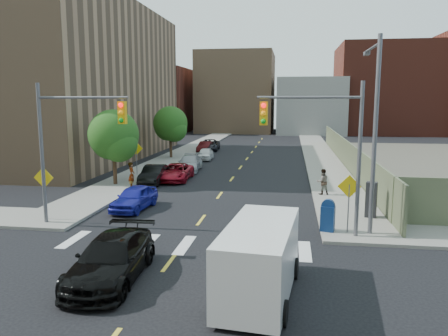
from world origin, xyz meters
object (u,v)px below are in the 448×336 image
(parked_car_red, at_px, (176,172))
(parked_car_maroon, at_px, (205,147))
(parked_car_black, at_px, (154,174))
(parked_car_grey, at_px, (209,145))
(cargo_van, at_px, (260,257))
(mailbox, at_px, (328,216))
(pedestrian_west, at_px, (132,175))
(parked_car_blue, at_px, (134,198))
(parked_car_white, at_px, (205,154))
(pedestrian_east, at_px, (323,182))
(black_sedan, at_px, (112,259))
(parked_car_silver, at_px, (189,163))
(payphone, at_px, (371,200))

(parked_car_red, xyz_separation_m, parked_car_maroon, (-1.30, 18.39, -0.02))
(parked_car_black, relative_size, parked_car_grey, 0.84)
(cargo_van, distance_m, mailbox, 7.28)
(parked_car_maroon, bearing_deg, pedestrian_west, -90.06)
(parked_car_blue, height_order, parked_car_grey, parked_car_grey)
(parked_car_red, relative_size, mailbox, 3.08)
(parked_car_white, relative_size, cargo_van, 0.68)
(cargo_van, xyz_separation_m, pedestrian_east, (2.97, 14.85, -0.26))
(parked_car_blue, height_order, parked_car_white, parked_car_blue)
(black_sedan, xyz_separation_m, mailbox, (7.83, 6.45, 0.13))
(parked_car_blue, relative_size, mailbox, 2.64)
(parked_car_red, bearing_deg, parked_car_silver, 88.42)
(parked_car_grey, height_order, pedestrian_west, pedestrian_west)
(parked_car_maroon, relative_size, cargo_van, 0.72)
(parked_car_silver, relative_size, parked_car_white, 1.28)
(parked_car_blue, xyz_separation_m, parked_car_silver, (0.00, 13.72, -0.01))
(parked_car_maroon, relative_size, black_sedan, 0.74)
(parked_car_red, relative_size, parked_car_white, 1.29)
(parked_car_red, bearing_deg, payphone, -37.35)
(parked_car_blue, distance_m, pedestrian_west, 5.64)
(parked_car_white, distance_m, parked_car_maroon, 6.65)
(parked_car_white, xyz_separation_m, parked_car_maroon, (-1.30, 6.52, 0.01))
(parked_car_white, distance_m, cargo_van, 31.76)
(parked_car_red, distance_m, pedestrian_east, 11.55)
(parked_car_black, distance_m, parked_car_maroon, 19.80)
(cargo_van, height_order, pedestrian_west, cargo_van)
(parked_car_blue, bearing_deg, parked_car_red, 94.32)
(parked_car_black, height_order, payphone, payphone)
(parked_car_red, xyz_separation_m, pedestrian_west, (-2.10, -3.87, 0.39))
(parked_car_maroon, bearing_deg, payphone, -60.83)
(parked_car_grey, xyz_separation_m, pedestrian_west, (-0.99, -23.85, 0.35))
(parked_car_maroon, xyz_separation_m, cargo_van, (9.14, -37.30, 0.61))
(parked_car_black, distance_m, payphone, 16.26)
(black_sedan, distance_m, pedestrian_east, 16.66)
(parked_car_red, distance_m, black_sedan, 18.79)
(parked_car_red, height_order, mailbox, mailbox)
(parked_car_silver, height_order, parked_car_maroon, parked_car_silver)
(black_sedan, bearing_deg, pedestrian_east, 57.72)
(parked_car_maroon, height_order, pedestrian_west, pedestrian_west)
(parked_car_red, relative_size, cargo_van, 0.88)
(black_sedan, xyz_separation_m, pedestrian_west, (-4.77, 14.72, 0.29))
(parked_car_red, bearing_deg, pedestrian_east, -22.17)
(black_sedan, bearing_deg, pedestrian_west, 104.93)
(parked_car_silver, height_order, mailbox, mailbox)
(mailbox, distance_m, payphone, 3.73)
(parked_car_white, bearing_deg, pedestrian_west, -100.96)
(parked_car_red, bearing_deg, parked_car_maroon, 92.46)
(parked_car_black, distance_m, parked_car_grey, 21.39)
(parked_car_silver, xyz_separation_m, cargo_van, (7.84, -23.53, 0.56))
(parked_car_silver, distance_m, payphone, 19.00)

